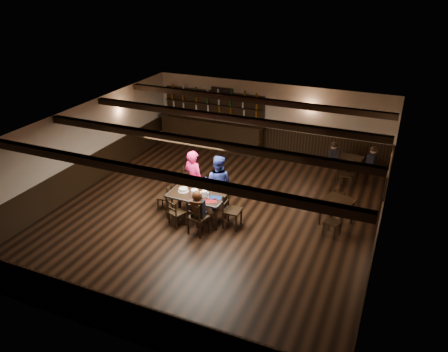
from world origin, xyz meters
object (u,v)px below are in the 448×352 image
at_px(man_blue, 218,183).
at_px(cake, 183,190).
at_px(chair_near_left, 175,211).
at_px(dining_table, 196,198).
at_px(woman_pink, 194,179).
at_px(bar_counter, 212,129).
at_px(chair_near_right, 196,216).

xyz_separation_m(man_blue, cake, (-0.77, -0.68, -0.05)).
bearing_deg(chair_near_left, man_blue, 63.35).
height_order(dining_table, woman_pink, woman_pink).
distance_m(dining_table, bar_counter, 5.48).
height_order(dining_table, chair_near_left, chair_near_left).
height_order(chair_near_left, cake, cake).
bearing_deg(chair_near_right, chair_near_left, 169.68).
bearing_deg(woman_pink, man_blue, -152.21).
bearing_deg(chair_near_right, bar_counter, 110.77).
bearing_deg(cake, woman_pink, 83.37).
xyz_separation_m(chair_near_left, chair_near_right, (0.71, -0.13, 0.10)).
bearing_deg(bar_counter, cake, -74.21).
height_order(chair_near_left, man_blue, man_blue).
bearing_deg(cake, chair_near_right, -45.44).
xyz_separation_m(man_blue, bar_counter, (-2.20, 4.40, -0.12)).
height_order(woman_pink, cake, woman_pink).
distance_m(chair_near_right, cake, 1.16).
relative_size(dining_table, bar_counter, 0.38).
relative_size(chair_near_left, chair_near_right, 0.84).
relative_size(dining_table, chair_near_left, 1.95).
bearing_deg(chair_near_left, cake, 96.96).
relative_size(chair_near_right, bar_counter, 0.23).
relative_size(chair_near_left, cake, 2.74).
height_order(dining_table, cake, cake).
relative_size(dining_table, chair_near_right, 1.63).
bearing_deg(cake, dining_table, -8.46).
xyz_separation_m(dining_table, woman_pink, (-0.38, 0.60, 0.22)).
bearing_deg(man_blue, dining_table, 63.24).
bearing_deg(woman_pink, cake, 99.10).
bearing_deg(chair_near_left, dining_table, 59.55).
distance_m(woman_pink, cake, 0.55).
relative_size(chair_near_left, man_blue, 0.49).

